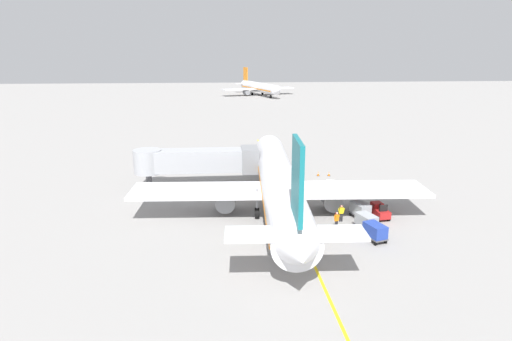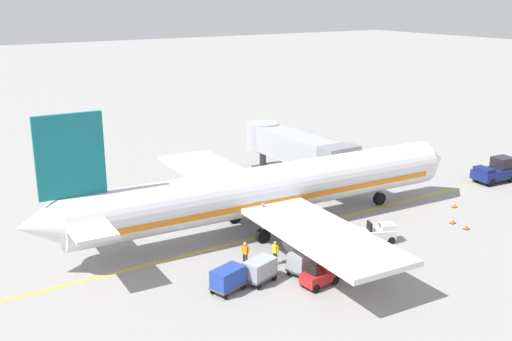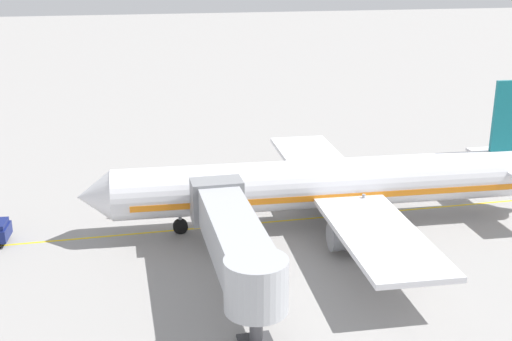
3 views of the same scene
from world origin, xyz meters
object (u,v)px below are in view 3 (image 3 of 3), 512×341
object	(u,v)px
ground_crew_wing_walker	(275,187)
safety_cone_nose_right	(150,200)
jet_bridge	(234,239)
baggage_tug_trailing	(242,190)
baggage_cart_second_in_train	(362,176)
ground_crew_marshaller	(344,184)
safety_cone_nose_left	(111,215)
baggage_cart_front	(327,177)
ground_crew_loader	(368,186)
safety_cone_wing_tip	(150,194)
baggage_tug_lead	(321,172)
parked_airliner	(332,184)
baggage_cart_third_in_train	(387,174)

from	to	relation	value
ground_crew_wing_walker	safety_cone_nose_right	distance (m)	10.47
jet_bridge	ground_crew_wing_walker	world-z (taller)	jet_bridge
baggage_tug_trailing	baggage_cart_second_in_train	xyz separation A→B (m)	(0.79, -11.10, 0.24)
ground_crew_marshaller	safety_cone_nose_left	distance (m)	19.66
baggage_cart_front	ground_crew_marshaller	xyz separation A→B (m)	(-2.15, -0.77, 0.00)
baggage_tug_trailing	ground_crew_loader	size ratio (longest dim) A/B	1.64
baggage_tug_trailing	safety_cone_wing_tip	size ratio (longest dim) A/B	4.69
baggage_tug_lead	ground_crew_loader	xyz separation A→B (m)	(-5.07, -2.52, 0.24)
ground_crew_marshaller	safety_cone_wing_tip	size ratio (longest dim) A/B	2.86
jet_bridge	ground_crew_wing_walker	xyz separation A→B (m)	(15.17, -6.34, -2.50)
baggage_tug_trailing	parked_airliner	bearing A→B (deg)	-140.64
ground_crew_wing_walker	ground_crew_loader	size ratio (longest dim) A/B	1.00
ground_crew_loader	safety_cone_nose_left	distance (m)	21.46
baggage_tug_trailing	baggage_cart_second_in_train	bearing A→B (deg)	-85.94
safety_cone_wing_tip	safety_cone_nose_right	bearing A→B (deg)	175.68
baggage_tug_lead	baggage_cart_front	distance (m)	1.98
baggage_cart_second_in_train	safety_cone_nose_left	bearing A→B (deg)	97.35
baggage_tug_lead	ground_crew_wing_walker	world-z (taller)	ground_crew_wing_walker
parked_airliner	safety_cone_nose_right	bearing A→B (deg)	61.41
ground_crew_wing_walker	ground_crew_marshaller	xyz separation A→B (m)	(-0.56, -6.01, 0.00)
baggage_cart_front	ground_crew_wing_walker	distance (m)	5.47
parked_airliner	baggage_tug_trailing	distance (m)	9.09
baggage_cart_third_in_train	ground_crew_marshaller	world-z (taller)	ground_crew_marshaller
baggage_tug_trailing	baggage_tug_lead	bearing A→B (deg)	-68.52
baggage_tug_lead	ground_crew_wing_walker	bearing A→B (deg)	123.72
baggage_cart_second_in_train	ground_crew_loader	size ratio (longest dim) A/B	1.76
baggage_tug_trailing	safety_cone_nose_right	xyz separation A→B (m)	(0.46, 7.69, -0.42)
baggage_cart_third_in_train	safety_cone_nose_left	size ratio (longest dim) A/B	5.04
jet_bridge	ground_crew_loader	bearing A→B (deg)	-46.11
ground_crew_marshaller	baggage_tug_trailing	bearing A→B (deg)	83.77
baggage_cart_third_in_train	ground_crew_loader	distance (m)	3.95
baggage_cart_second_in_train	safety_cone_nose_right	xyz separation A→B (m)	(-0.33, 18.79, -0.66)
jet_bridge	ground_crew_loader	world-z (taller)	jet_bridge
baggage_cart_second_in_train	ground_crew_marshaller	size ratio (longest dim) A/B	1.76
baggage_cart_third_in_train	jet_bridge	bearing A→B (deg)	133.72
baggage_tug_lead	ground_crew_loader	bearing A→B (deg)	-153.60
baggage_cart_front	ground_crew_wing_walker	size ratio (longest dim) A/B	1.76
baggage_tug_lead	ground_crew_loader	size ratio (longest dim) A/B	1.56
baggage_cart_front	baggage_cart_second_in_train	bearing A→B (deg)	-97.51
baggage_cart_third_in_train	safety_cone_wing_tip	xyz separation A→B (m)	(1.11, 21.04, -0.66)
jet_bridge	parked_airliner	bearing A→B (deg)	-46.18
baggage_cart_third_in_train	safety_cone_nose_right	bearing A→B (deg)	90.87
jet_bridge	ground_crew_loader	size ratio (longest dim) A/B	8.87
parked_airliner	baggage_cart_front	world-z (taller)	parked_airliner
safety_cone_nose_right	ground_crew_wing_walker	bearing A→B (deg)	-94.63
safety_cone_nose_right	baggage_cart_third_in_train	bearing A→B (deg)	-89.13
parked_airliner	jet_bridge	xyz separation A→B (m)	(-8.80, 9.17, 0.27)
safety_cone_nose_left	safety_cone_wing_tip	distance (m)	5.14
safety_cone_wing_tip	baggage_cart_front	bearing A→B (deg)	-92.55
baggage_cart_front	safety_cone_wing_tip	distance (m)	15.56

